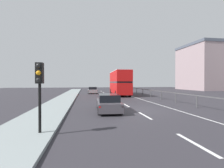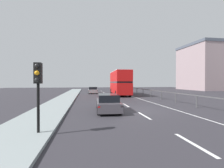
{
  "view_description": "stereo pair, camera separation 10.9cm",
  "coord_description": "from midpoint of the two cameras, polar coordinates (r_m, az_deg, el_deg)",
  "views": [
    {
      "loc": [
        -4.09,
        -13.06,
        2.32
      ],
      "look_at": [
        -0.59,
        8.08,
        2.08
      ],
      "focal_mm": 26.08,
      "sensor_mm": 36.0,
      "label": 1
    },
    {
      "loc": [
        -3.98,
        -13.08,
        2.32
      ],
      "look_at": [
        -0.59,
        8.08,
        2.08
      ],
      "focal_mm": 26.08,
      "sensor_mm": 36.0,
      "label": 2
    }
  ],
  "objects": [
    {
      "name": "lane_paint_markings",
      "position": [
        22.69,
        6.68,
        -5.22
      ],
      "size": [
        3.56,
        46.0,
        0.01
      ],
      "color": "silver",
      "rests_on": "ground"
    },
    {
      "name": "double_decker_bus_red",
      "position": [
        29.34,
        2.83,
        0.61
      ],
      "size": [
        2.9,
        10.16,
        4.31
      ],
      "rotation": [
        0.0,
        0.0,
        -0.05
      ],
      "color": "red",
      "rests_on": "ground"
    },
    {
      "name": "ground_plane",
      "position": [
        13.88,
        8.03,
        -9.19
      ],
      "size": [
        73.42,
        120.0,
        0.1
      ],
      "primitive_type": "cube",
      "color": "#2E2C32"
    },
    {
      "name": "distant_building_block",
      "position": [
        58.88,
        31.48,
        5.05
      ],
      "size": [
        15.63,
        14.06,
        13.86
      ],
      "color": "#A28A8E",
      "rests_on": "ground"
    },
    {
      "name": "near_sidewalk_kerb",
      "position": [
        13.56,
        -21.29,
        -8.95
      ],
      "size": [
        2.88,
        80.0,
        0.14
      ],
      "primitive_type": "cube",
      "color": "gray",
      "rests_on": "ground"
    },
    {
      "name": "traffic_signal_pole",
      "position": [
        7.66,
        -24.16,
        1.18
      ],
      "size": [
        0.3,
        0.42,
        3.02
      ],
      "color": "black",
      "rests_on": "near_sidewalk_kerb"
    },
    {
      "name": "bridge_side_railing",
      "position": [
        24.26,
        15.21,
        -2.69
      ],
      "size": [
        0.1,
        42.0,
        1.14
      ],
      "color": "#4E4E50",
      "rests_on": "ground"
    },
    {
      "name": "sedan_car_ahead",
      "position": [
        33.77,
        -6.65,
        -2.19
      ],
      "size": [
        1.88,
        4.08,
        1.35
      ],
      "rotation": [
        0.0,
        0.0,
        -0.01
      ],
      "color": "#919699",
      "rests_on": "ground"
    },
    {
      "name": "hatchback_car_near",
      "position": [
        13.17,
        -1.23,
        -6.61
      ],
      "size": [
        1.97,
        4.68,
        1.37
      ],
      "rotation": [
        0.0,
        0.0,
        -0.05
      ],
      "color": "#4E4850",
      "rests_on": "ground"
    }
  ]
}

